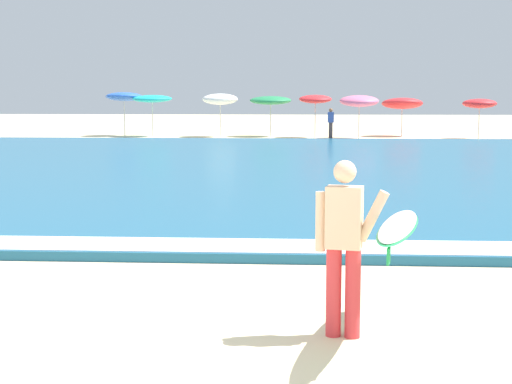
{
  "coord_description": "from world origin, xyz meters",
  "views": [
    {
      "loc": [
        1.26,
        -6.05,
        2.36
      ],
      "look_at": [
        0.66,
        3.87,
        1.1
      ],
      "focal_mm": 54.78,
      "sensor_mm": 36.0,
      "label": 1
    }
  ],
  "objects_px": {
    "beach_umbrella_0": "(124,97)",
    "beachgoer_near_row_left": "(331,122)",
    "beach_umbrella_7": "(480,104)",
    "beach_umbrella_2": "(220,99)",
    "beach_umbrella_5": "(359,101)",
    "beach_umbrella_6": "(402,103)",
    "beach_umbrella_3": "(271,100)",
    "beach_umbrella_1": "(152,99)",
    "surfer_with_board": "(369,234)",
    "beach_umbrella_4": "(315,99)"
  },
  "relations": [
    {
      "from": "beach_umbrella_2",
      "to": "beach_umbrella_6",
      "type": "relative_size",
      "value": 1.03
    },
    {
      "from": "beach_umbrella_1",
      "to": "beach_umbrella_5",
      "type": "xyz_separation_m",
      "value": [
        11.14,
        -1.23,
        -0.1
      ]
    },
    {
      "from": "beach_umbrella_3",
      "to": "beach_umbrella_7",
      "type": "xyz_separation_m",
      "value": [
        10.85,
        -1.73,
        -0.14
      ]
    },
    {
      "from": "surfer_with_board",
      "to": "beach_umbrella_2",
      "type": "relative_size",
      "value": 1.0
    },
    {
      "from": "beach_umbrella_4",
      "to": "beach_umbrella_7",
      "type": "bearing_deg",
      "value": -4.35
    },
    {
      "from": "beach_umbrella_3",
      "to": "beach_umbrella_1",
      "type": "bearing_deg",
      "value": -176.81
    },
    {
      "from": "beach_umbrella_5",
      "to": "beach_umbrella_7",
      "type": "relative_size",
      "value": 1.12
    },
    {
      "from": "beach_umbrella_0",
      "to": "beach_umbrella_7",
      "type": "relative_size",
      "value": 1.17
    },
    {
      "from": "beach_umbrella_2",
      "to": "beach_umbrella_3",
      "type": "bearing_deg",
      "value": 11.34
    },
    {
      "from": "beach_umbrella_1",
      "to": "beachgoer_near_row_left",
      "type": "bearing_deg",
      "value": -9.62
    },
    {
      "from": "beach_umbrella_0",
      "to": "beach_umbrella_4",
      "type": "height_order",
      "value": "beach_umbrella_0"
    },
    {
      "from": "beach_umbrella_1",
      "to": "beach_umbrella_6",
      "type": "distance_m",
      "value": 13.68
    },
    {
      "from": "beach_umbrella_0",
      "to": "beach_umbrella_5",
      "type": "xyz_separation_m",
      "value": [
        12.8,
        -1.69,
        -0.21
      ]
    },
    {
      "from": "beachgoer_near_row_left",
      "to": "beach_umbrella_5",
      "type": "bearing_deg",
      "value": 15.39
    },
    {
      "from": "beach_umbrella_3",
      "to": "beachgoer_near_row_left",
      "type": "xyz_separation_m",
      "value": [
        3.21,
        -2.0,
        -1.12
      ]
    },
    {
      "from": "surfer_with_board",
      "to": "beach_umbrella_0",
      "type": "relative_size",
      "value": 0.97
    },
    {
      "from": "beach_umbrella_3",
      "to": "beach_umbrella_2",
      "type": "bearing_deg",
      "value": -168.66
    },
    {
      "from": "surfer_with_board",
      "to": "beach_umbrella_2",
      "type": "xyz_separation_m",
      "value": [
        -5.15,
        34.84,
        1.0
      ]
    },
    {
      "from": "beach_umbrella_1",
      "to": "beach_umbrella_7",
      "type": "xyz_separation_m",
      "value": [
        17.29,
        -1.37,
        -0.23
      ]
    },
    {
      "from": "beach_umbrella_5",
      "to": "beach_umbrella_2",
      "type": "bearing_deg",
      "value": 171.96
    },
    {
      "from": "beach_umbrella_1",
      "to": "beachgoer_near_row_left",
      "type": "relative_size",
      "value": 1.45
    },
    {
      "from": "beach_umbrella_7",
      "to": "beach_umbrella_2",
      "type": "bearing_deg",
      "value": 174.98
    },
    {
      "from": "beach_umbrella_3",
      "to": "beach_umbrella_5",
      "type": "height_order",
      "value": "beach_umbrella_5"
    },
    {
      "from": "surfer_with_board",
      "to": "beach_umbrella_6",
      "type": "xyz_separation_m",
      "value": [
        4.75,
        36.01,
        0.76
      ]
    },
    {
      "from": "beach_umbrella_0",
      "to": "beach_umbrella_2",
      "type": "relative_size",
      "value": 1.04
    },
    {
      "from": "beach_umbrella_5",
      "to": "beach_umbrella_6",
      "type": "distance_m",
      "value": 3.35
    },
    {
      "from": "beach_umbrella_2",
      "to": "beach_umbrella_1",
      "type": "bearing_deg",
      "value": 177.2
    },
    {
      "from": "beach_umbrella_0",
      "to": "beach_umbrella_7",
      "type": "distance_m",
      "value": 19.04
    },
    {
      "from": "beach_umbrella_0",
      "to": "beach_umbrella_4",
      "type": "bearing_deg",
      "value": -6.46
    },
    {
      "from": "surfer_with_board",
      "to": "beach_umbrella_4",
      "type": "relative_size",
      "value": 1.01
    },
    {
      "from": "beach_umbrella_2",
      "to": "beach_umbrella_6",
      "type": "height_order",
      "value": "beach_umbrella_2"
    },
    {
      "from": "beach_umbrella_1",
      "to": "beach_umbrella_2",
      "type": "height_order",
      "value": "beach_umbrella_2"
    },
    {
      "from": "beach_umbrella_0",
      "to": "beach_umbrella_2",
      "type": "xyz_separation_m",
      "value": [
        5.4,
        -0.64,
        -0.13
      ]
    },
    {
      "from": "beachgoer_near_row_left",
      "to": "beach_umbrella_0",
      "type": "bearing_deg",
      "value": 169.51
    },
    {
      "from": "beach_umbrella_7",
      "to": "beachgoer_near_row_left",
      "type": "xyz_separation_m",
      "value": [
        -7.63,
        -0.26,
        -0.98
      ]
    },
    {
      "from": "beach_umbrella_2",
      "to": "beach_umbrella_5",
      "type": "xyz_separation_m",
      "value": [
        7.4,
        -1.05,
        -0.08
      ]
    },
    {
      "from": "beach_umbrella_5",
      "to": "beach_umbrella_7",
      "type": "distance_m",
      "value": 6.15
    },
    {
      "from": "beach_umbrella_0",
      "to": "beachgoer_near_row_left",
      "type": "xyz_separation_m",
      "value": [
        11.32,
        -2.1,
        -1.31
      ]
    },
    {
      "from": "beach_umbrella_4",
      "to": "beach_umbrella_5",
      "type": "distance_m",
      "value": 2.33
    },
    {
      "from": "beachgoer_near_row_left",
      "to": "beach_umbrella_7",
      "type": "bearing_deg",
      "value": 1.97
    },
    {
      "from": "beach_umbrella_2",
      "to": "beachgoer_near_row_left",
      "type": "xyz_separation_m",
      "value": [
        5.92,
        -1.45,
        -1.18
      ]
    },
    {
      "from": "beach_umbrella_7",
      "to": "beachgoer_near_row_left",
      "type": "height_order",
      "value": "beach_umbrella_7"
    },
    {
      "from": "surfer_with_board",
      "to": "beach_umbrella_0",
      "type": "distance_m",
      "value": 37.03
    },
    {
      "from": "beach_umbrella_2",
      "to": "beach_umbrella_7",
      "type": "bearing_deg",
      "value": -5.02
    },
    {
      "from": "beach_umbrella_0",
      "to": "beach_umbrella_5",
      "type": "relative_size",
      "value": 1.05
    },
    {
      "from": "surfer_with_board",
      "to": "beach_umbrella_5",
      "type": "distance_m",
      "value": 33.88
    },
    {
      "from": "beach_umbrella_1",
      "to": "beach_umbrella_6",
      "type": "xyz_separation_m",
      "value": [
        13.64,
        0.99,
        -0.25
      ]
    },
    {
      "from": "beach_umbrella_0",
      "to": "beachgoer_near_row_left",
      "type": "bearing_deg",
      "value": -10.49
    },
    {
      "from": "beach_umbrella_3",
      "to": "beach_umbrella_7",
      "type": "bearing_deg",
      "value": -9.08
    },
    {
      "from": "beach_umbrella_3",
      "to": "beach_umbrella_6",
      "type": "distance_m",
      "value": 7.22
    }
  ]
}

